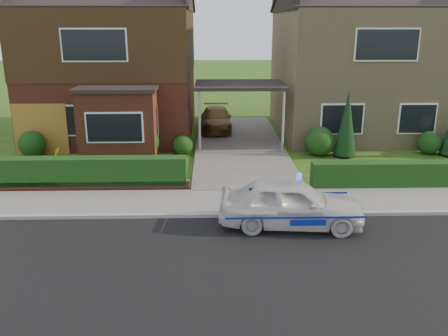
{
  "coord_description": "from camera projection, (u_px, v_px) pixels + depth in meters",
  "views": [
    {
      "loc": [
        -1.22,
        -9.3,
        5.29
      ],
      "look_at": [
        -0.87,
        3.5,
        1.32
      ],
      "focal_mm": 38.0,
      "sensor_mm": 36.0,
      "label": 1
    }
  ],
  "objects": [
    {
      "name": "ground",
      "position": [
        268.0,
        271.0,
        10.48
      ],
      "size": [
        120.0,
        120.0,
        0.0
      ],
      "primitive_type": "plane",
      "color": "#284E15",
      "rests_on": "ground"
    },
    {
      "name": "road",
      "position": [
        268.0,
        271.0,
        10.48
      ],
      "size": [
        60.0,
        6.0,
        0.02
      ],
      "primitive_type": "cube",
      "color": "black",
      "rests_on": "ground"
    },
    {
      "name": "kerb",
      "position": [
        255.0,
        215.0,
        13.37
      ],
      "size": [
        60.0,
        0.16,
        0.12
      ],
      "primitive_type": "cube",
      "color": "#9E9993",
      "rests_on": "ground"
    },
    {
      "name": "sidewalk",
      "position": [
        252.0,
        202.0,
        14.38
      ],
      "size": [
        60.0,
        2.0,
        0.1
      ],
      "primitive_type": "cube",
      "color": "slate",
      "rests_on": "ground"
    },
    {
      "name": "driveway",
      "position": [
        239.0,
        145.0,
        20.96
      ],
      "size": [
        3.8,
        12.0,
        0.12
      ],
      "primitive_type": "cube",
      "color": "#666059",
      "rests_on": "ground"
    },
    {
      "name": "house_left",
      "position": [
        115.0,
        54.0,
        22.48
      ],
      "size": [
        7.5,
        9.53,
        7.25
      ],
      "color": "brown",
      "rests_on": "ground"
    },
    {
      "name": "house_right",
      "position": [
        356.0,
        57.0,
        22.91
      ],
      "size": [
        7.5,
        8.06,
        7.25
      ],
      "color": "tan",
      "rests_on": "ground"
    },
    {
      "name": "carport_link",
      "position": [
        240.0,
        86.0,
        20.15
      ],
      "size": [
        3.8,
        3.0,
        2.77
      ],
      "color": "black",
      "rests_on": "ground"
    },
    {
      "name": "garage_door",
      "position": [
        41.0,
        129.0,
        19.47
      ],
      "size": [
        2.2,
        0.1,
        2.1
      ],
      "primitive_type": "cube",
      "color": "#976721",
      "rests_on": "ground"
    },
    {
      "name": "dwarf_wall",
      "position": [
        71.0,
        186.0,
        15.34
      ],
      "size": [
        7.7,
        0.25,
        0.36
      ],
      "primitive_type": "cube",
      "color": "brown",
      "rests_on": "ground"
    },
    {
      "name": "hedge_left",
      "position": [
        73.0,
        190.0,
        15.53
      ],
      "size": [
        7.5,
        0.55,
        0.9
      ],
      "primitive_type": "cube",
      "color": "#123711",
      "rests_on": "ground"
    },
    {
      "name": "hedge_right",
      "position": [
        423.0,
        188.0,
        15.74
      ],
      "size": [
        7.5,
        0.55,
        0.8
      ],
      "primitive_type": "cube",
      "color": "#123711",
      "rests_on": "ground"
    },
    {
      "name": "shrub_left_far",
      "position": [
        32.0,
        144.0,
        19.17
      ],
      "size": [
        1.08,
        1.08,
        1.08
      ],
      "primitive_type": "sphere",
      "color": "#123711",
      "rests_on": "ground"
    },
    {
      "name": "shrub_left_mid",
      "position": [
        143.0,
        142.0,
        19.06
      ],
      "size": [
        1.32,
        1.32,
        1.32
      ],
      "primitive_type": "sphere",
      "color": "#123711",
      "rests_on": "ground"
    },
    {
      "name": "shrub_left_near",
      "position": [
        183.0,
        145.0,
        19.46
      ],
      "size": [
        0.84,
        0.84,
        0.84
      ],
      "primitive_type": "sphere",
      "color": "#123711",
      "rests_on": "ground"
    },
    {
      "name": "shrub_right_near",
      "position": [
        320.0,
        141.0,
        19.36
      ],
      "size": [
        1.2,
        1.2,
        1.2
      ],
      "primitive_type": "sphere",
      "color": "#123711",
      "rests_on": "ground"
    },
    {
      "name": "shrub_right_mid",
      "position": [
        429.0,
        143.0,
        19.61
      ],
      "size": [
        0.96,
        0.96,
        0.96
      ],
      "primitive_type": "sphere",
      "color": "#123711",
      "rests_on": "ground"
    },
    {
      "name": "conifer_a",
      "position": [
        347.0,
        125.0,
        18.99
      ],
      "size": [
        0.9,
        0.9,
        2.6
      ],
      "primitive_type": "cone",
      "color": "black",
      "rests_on": "ground"
    },
    {
      "name": "police_car",
      "position": [
        291.0,
        204.0,
        12.6
      ],
      "size": [
        3.52,
        3.94,
        1.47
      ],
      "rotation": [
        0.0,
        0.0,
        1.48
      ],
      "color": "silver",
      "rests_on": "ground"
    },
    {
      "name": "driveway_car",
      "position": [
        216.0,
        119.0,
        23.56
      ],
      "size": [
        1.54,
        3.73,
        1.08
      ],
      "primitive_type": "imported",
      "rotation": [
        0.0,
        0.0,
        -0.01
      ],
      "color": "brown",
      "rests_on": "driveway"
    },
    {
      "name": "potted_plant_a",
      "position": [
        122.0,
        151.0,
        18.85
      ],
      "size": [
        0.4,
        0.32,
        0.68
      ],
      "primitive_type": "imported",
      "rotation": [
        0.0,
        0.0,
        0.24
      ],
      "color": "gray",
      "rests_on": "ground"
    },
    {
      "name": "potted_plant_b",
      "position": [
        55.0,
        158.0,
        17.69
      ],
      "size": [
        0.55,
        0.54,
        0.78
      ],
      "primitive_type": "imported",
      "rotation": [
        0.0,
        0.0,
        0.88
      ],
      "color": "gray",
      "rests_on": "ground"
    },
    {
      "name": "potted_plant_c",
      "position": [
        104.0,
        152.0,
        18.67
      ],
      "size": [
        0.47,
        0.47,
        0.7
      ],
      "primitive_type": "imported",
      "rotation": [
        0.0,
        0.0,
        1.78
      ],
      "color": "gray",
      "rests_on": "ground"
    }
  ]
}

